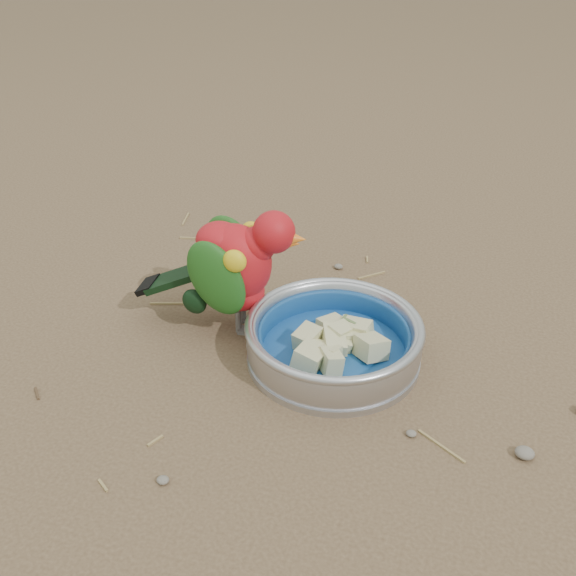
% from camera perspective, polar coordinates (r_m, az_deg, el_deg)
% --- Properties ---
extents(ground, '(60.00, 60.00, 0.00)m').
position_cam_1_polar(ground, '(0.86, 4.81, -8.66)').
color(ground, brown).
extents(food_bowl, '(0.24, 0.24, 0.02)m').
position_cam_1_polar(food_bowl, '(0.90, 4.03, -5.86)').
color(food_bowl, '#B2B2BA').
rests_on(food_bowl, ground).
extents(bowl_wall, '(0.24, 0.24, 0.04)m').
position_cam_1_polar(bowl_wall, '(0.88, 4.10, -4.32)').
color(bowl_wall, '#B2B2BA').
rests_on(bowl_wall, food_bowl).
extents(fruit_wedges, '(0.14, 0.14, 0.03)m').
position_cam_1_polar(fruit_wedges, '(0.89, 4.08, -4.69)').
color(fruit_wedges, '#C7C38D').
rests_on(fruit_wedges, food_bowl).
extents(lory_parrot, '(0.24, 0.13, 0.19)m').
position_cam_1_polar(lory_parrot, '(0.92, -4.67, 1.35)').
color(lory_parrot, '#B11319').
rests_on(lory_parrot, ground).
extents(ground_debris, '(0.90, 0.80, 0.01)m').
position_cam_1_polar(ground_debris, '(0.92, 6.44, -5.60)').
color(ground_debris, '#937C4C').
rests_on(ground_debris, ground).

